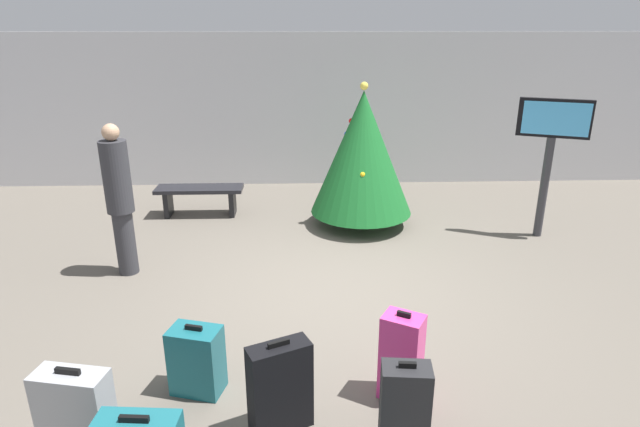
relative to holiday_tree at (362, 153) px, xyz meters
name	(u,v)px	position (x,y,z in m)	size (l,w,h in m)	color
ground_plane	(334,295)	(-0.56, -2.27, -1.15)	(16.00, 16.00, 0.00)	#665E54
back_wall	(320,110)	(-0.56, 2.42, 0.28)	(16.00, 0.20, 2.85)	silver
holiday_tree	(362,153)	(0.00, 0.00, 0.00)	(1.55, 1.55, 2.19)	#4C3319
flight_info_kiosk	(551,141)	(2.59, -0.55, 0.28)	(0.91, 0.45, 2.01)	#333338
waiting_bench	(200,194)	(-2.58, 0.54, -0.79)	(1.40, 0.44, 0.48)	black
traveller_0	(119,197)	(-3.12, -1.58, -0.14)	(0.45, 0.45, 1.89)	#333338
suitcase_0	(401,357)	(-0.12, -4.04, -0.77)	(0.40, 0.36, 0.80)	#E5388C
suitcase_1	(404,416)	(-0.23, -4.74, -0.75)	(0.36, 0.25, 0.84)	#232326
suitcase_2	(280,387)	(-1.10, -4.37, -0.78)	(0.51, 0.37, 0.78)	black
suitcase_4	(197,360)	(-1.82, -3.90, -0.85)	(0.48, 0.37, 0.63)	#19606B
suitcase_5	(77,421)	(-2.47, -4.70, -0.76)	(0.53, 0.31, 0.82)	#9EA0A5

